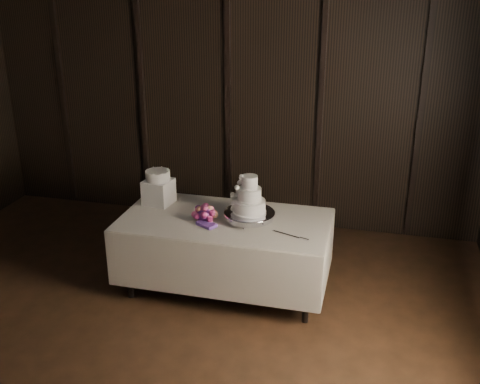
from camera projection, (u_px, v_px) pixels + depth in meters
name	position (u px, v px, depth m)	size (l,w,h in m)	color
room	(82.00, 218.00, 3.54)	(6.08, 7.08, 3.08)	black
display_table	(225.00, 251.00, 5.45)	(1.99, 1.04, 0.76)	beige
cake_stand	(249.00, 217.00, 5.27)	(0.48, 0.48, 0.09)	silver
wedding_cake	(246.00, 198.00, 5.19)	(0.33, 0.30, 0.36)	white
bouquet	(205.00, 214.00, 5.28)	(0.30, 0.40, 0.19)	#C74279
box_pedestal	(159.00, 192.00, 5.64)	(0.26, 0.26, 0.25)	white
small_cake	(158.00, 175.00, 5.58)	(0.24, 0.24, 0.10)	white
cake_knife	(286.00, 234.00, 5.00)	(0.37, 0.02, 0.01)	silver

